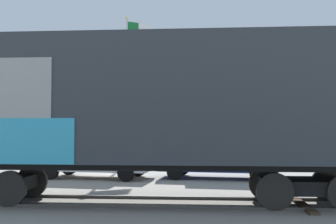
{
  "coord_description": "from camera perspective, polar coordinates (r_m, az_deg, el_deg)",
  "views": [
    {
      "loc": [
        1.9,
        -10.97,
        2.01
      ],
      "look_at": [
        1.3,
        2.42,
        2.55
      ],
      "focal_mm": 43.57,
      "sensor_mm": 36.0,
      "label": 1
    }
  ],
  "objects": [
    {
      "name": "hillside",
      "position": [
        66.76,
        0.96,
        -0.15
      ],
      "size": [
        156.11,
        38.84,
        13.76
      ],
      "color": "gray",
      "rests_on": "ground_plane"
    },
    {
      "name": "ground_plane",
      "position": [
        11.32,
        -7.33,
        -12.52
      ],
      "size": [
        260.0,
        260.0,
        0.0
      ],
      "primitive_type": "plane",
      "color": "gray"
    },
    {
      "name": "flagpole",
      "position": [
        22.93,
        -5.22,
        5.84
      ],
      "size": [
        1.29,
        0.76,
        8.25
      ],
      "color": "silver",
      "rests_on": "ground_plane"
    },
    {
      "name": "parked_car_blue",
      "position": [
        16.64,
        6.78,
        -6.29
      ],
      "size": [
        4.86,
        2.46,
        1.7
      ],
      "color": "navy",
      "rests_on": "ground_plane"
    },
    {
      "name": "track",
      "position": [
        12.16,
        -20.19,
        -11.5
      ],
      "size": [
        60.02,
        3.69,
        0.08
      ],
      "color": "#4C4742",
      "rests_on": "ground_plane"
    },
    {
      "name": "freight_car",
      "position": [
        11.05,
        -3.57,
        1.1
      ],
      "size": [
        13.66,
        3.33,
        4.6
      ],
      "color": "#33383D",
      "rests_on": "ground_plane"
    },
    {
      "name": "parked_car_white",
      "position": [
        16.93,
        -10.13,
        -6.23
      ],
      "size": [
        4.77,
        2.46,
        1.64
      ],
      "color": "silver",
      "rests_on": "ground_plane"
    }
  ]
}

